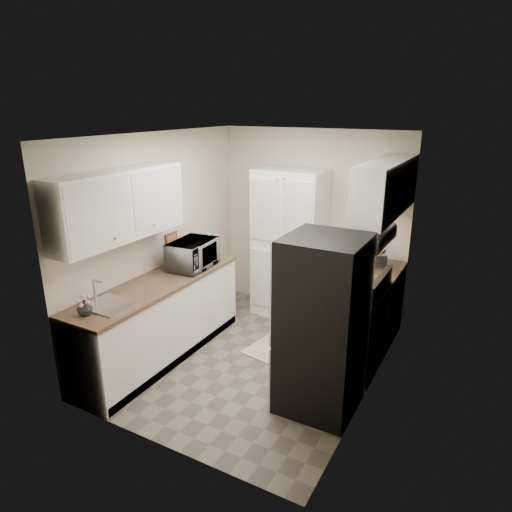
{
  "coord_description": "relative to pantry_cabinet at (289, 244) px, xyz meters",
  "views": [
    {
      "loc": [
        2.23,
        -4.02,
        2.79
      ],
      "look_at": [
        -0.07,
        0.15,
        1.2
      ],
      "focal_mm": 32.0,
      "sensor_mm": 36.0,
      "label": 1
    }
  ],
  "objects": [
    {
      "name": "ground",
      "position": [
        0.2,
        -1.32,
        -1.0
      ],
      "size": [
        3.2,
        3.2,
        0.0
      ],
      "primitive_type": "plane",
      "color": "#665B4C",
      "rests_on": "ground"
    },
    {
      "name": "room_shell",
      "position": [
        0.18,
        -1.32,
        0.63
      ],
      "size": [
        2.64,
        3.24,
        2.52
      ],
      "color": "beige",
      "rests_on": "ground"
    },
    {
      "name": "pantry_cabinet",
      "position": [
        0.0,
        0.0,
        0.0
      ],
      "size": [
        0.9,
        0.55,
        2.0
      ],
      "primitive_type": "cube",
      "color": "white",
      "rests_on": "ground"
    },
    {
      "name": "base_cabinet_right",
      "position": [
        1.19,
        -0.12,
        -0.56
      ],
      "size": [
        0.6,
        0.8,
        0.88
      ],
      "primitive_type": "cube",
      "color": "white",
      "rests_on": "ground"
    },
    {
      "name": "fruit_basket",
      "position": [
        1.21,
        -0.18,
        0.2
      ],
      "size": [
        0.3,
        0.3,
        0.1
      ],
      "primitive_type": null,
      "rotation": [
        0.0,
        0.0,
        0.27
      ],
      "color": "#DC8E00",
      "rests_on": "toaster_oven"
    },
    {
      "name": "flower_vase",
      "position": [
        -0.83,
        -2.72,
        -0.01
      ],
      "size": [
        0.18,
        0.18,
        0.15
      ],
      "primitive_type": "imported",
      "rotation": [
        0.0,
        0.0,
        0.3
      ],
      "color": "white",
      "rests_on": "countertop_left"
    },
    {
      "name": "kitchen_mat",
      "position": [
        0.34,
        -0.87,
        -0.99
      ],
      "size": [
        0.73,
        1.0,
        0.01
      ],
      "primitive_type": "cube",
      "rotation": [
        0.0,
        0.0,
        -0.18
      ],
      "color": "#D4AF8A",
      "rests_on": "ground"
    },
    {
      "name": "microwave",
      "position": [
        -0.72,
        -1.18,
        0.09
      ],
      "size": [
        0.46,
        0.64,
        0.33
      ],
      "primitive_type": "imported",
      "rotation": [
        0.0,
        0.0,
        1.66
      ],
      "color": "#AEAEB3",
      "rests_on": "countertop_left"
    },
    {
      "name": "toaster_oven",
      "position": [
        1.18,
        -0.17,
        0.04
      ],
      "size": [
        0.39,
        0.46,
        0.23
      ],
      "primitive_type": "cube",
      "rotation": [
        0.0,
        0.0,
        0.19
      ],
      "color": "#ADADB2",
      "rests_on": "countertop_right"
    },
    {
      "name": "wine_bottle",
      "position": [
        -0.77,
        -0.84,
        0.05
      ],
      "size": [
        0.07,
        0.07,
        0.26
      ],
      "primitive_type": "cylinder",
      "color": "black",
      "rests_on": "countertop_left"
    },
    {
      "name": "cutting_board",
      "position": [
        -0.7,
        -0.78,
        0.08
      ],
      "size": [
        0.13,
        0.24,
        0.32
      ],
      "primitive_type": "cube",
      "rotation": [
        0.0,
        0.0,
        0.43
      ],
      "color": "#43853D",
      "rests_on": "countertop_left"
    },
    {
      "name": "base_cabinet_left",
      "position": [
        -0.79,
        -1.75,
        -0.56
      ],
      "size": [
        0.6,
        2.3,
        0.88
      ],
      "primitive_type": "cube",
      "color": "white",
      "rests_on": "ground"
    },
    {
      "name": "countertop_right",
      "position": [
        1.19,
        -0.12,
        -0.1
      ],
      "size": [
        0.63,
        0.83,
        0.04
      ],
      "primitive_type": "cube",
      "color": "brown",
      "rests_on": "base_cabinet_right"
    },
    {
      "name": "refrigerator",
      "position": [
        1.14,
        -1.73,
        -0.15
      ],
      "size": [
        0.7,
        0.72,
        1.7
      ],
      "primitive_type": "cube",
      "color": "#B7B7BC",
      "rests_on": "ground"
    },
    {
      "name": "electric_range",
      "position": [
        1.17,
        -0.93,
        -0.52
      ],
      "size": [
        0.71,
        0.78,
        1.13
      ],
      "color": "#B7B7BC",
      "rests_on": "ground"
    },
    {
      "name": "countertop_left",
      "position": [
        -0.79,
        -1.75,
        -0.1
      ],
      "size": [
        0.63,
        2.33,
        0.04
      ],
      "primitive_type": "cube",
      "color": "brown",
      "rests_on": "base_cabinet_left"
    }
  ]
}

